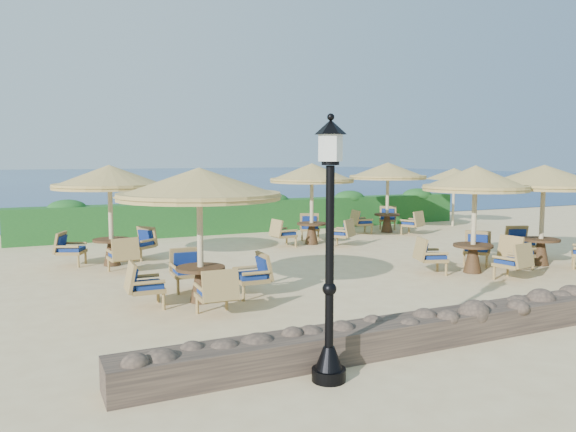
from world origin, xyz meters
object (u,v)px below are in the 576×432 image
Objects in this scene: lamp_post at (330,261)px; cafe_set_5 at (388,182)px; extra_parasol at (454,174)px; cafe_set_1 at (475,198)px; cafe_set_0 at (200,205)px; cafe_set_4 at (312,186)px; cafe_set_2 at (543,190)px; cafe_set_3 at (110,192)px.

cafe_set_5 is (8.98, 11.53, 0.38)m from lamp_post.
lamp_post is 1.38× the size of extra_parasol.
cafe_set_1 is at bearing -128.61° from extra_parasol.
cafe_set_4 is at bearing 46.30° from cafe_set_0.
cafe_set_5 is at bearing 89.14° from cafe_set_2.
cafe_set_0 is 1.11× the size of cafe_set_5.
extra_parasol is 0.83× the size of cafe_set_5.
cafe_set_5 is (-3.62, -0.47, -0.23)m from extra_parasol.
cafe_set_0 and cafe_set_4 have the same top height.
cafe_set_5 reaches higher than extra_parasol.
cafe_set_2 is 1.08× the size of cafe_set_3.
cafe_set_3 is at bearing 149.07° from cafe_set_1.
cafe_set_3 is 10.68m from cafe_set_5.
cafe_set_0 and cafe_set_1 have the same top height.
cafe_set_5 is (0.11, 7.14, -0.05)m from cafe_set_2.
lamp_post is 1.21× the size of cafe_set_1.
cafe_set_3 is 1.00× the size of cafe_set_5.
cafe_set_3 is (-1.06, 4.67, 0.02)m from cafe_set_0.
cafe_set_2 is at bearing -0.06° from cafe_set_1.
extra_parasol is 0.85× the size of cafe_set_4.
cafe_set_4 is (5.03, 10.15, 0.35)m from lamp_post.
cafe_set_0 is (-0.37, 4.50, 0.37)m from lamp_post.
cafe_set_5 is at bearing 12.81° from cafe_set_3.
cafe_set_2 is (9.24, -0.10, 0.06)m from cafe_set_0.
cafe_set_0 is (-12.97, -7.50, -0.25)m from extra_parasol.
cafe_set_4 reaches higher than extra_parasol.
extra_parasol is at bearing 11.42° from cafe_set_3.
cafe_set_3 is at bearing -167.19° from cafe_set_5.
cafe_set_3 is at bearing 98.87° from lamp_post.
cafe_set_5 is (3.95, 1.39, 0.03)m from cafe_set_4.
lamp_post is at bearing -116.35° from cafe_set_4.
cafe_set_5 is at bearing 71.05° from cafe_set_1.
cafe_set_4 is 4.19m from cafe_set_5.
extra_parasol is at bearing 7.34° from cafe_set_5.
cafe_set_0 is at bearing -149.96° from extra_parasol.
cafe_set_2 reaches higher than extra_parasol.
lamp_post is 1.05× the size of cafe_set_2.
cafe_set_2 is at bearing -0.64° from cafe_set_0.
lamp_post is 9.29m from cafe_set_3.
lamp_post reaches higher than cafe_set_5.
cafe_set_5 is at bearing 36.96° from cafe_set_0.
cafe_set_2 is (-3.73, -7.60, -0.19)m from extra_parasol.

